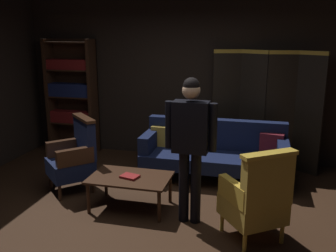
{
  "coord_description": "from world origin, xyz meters",
  "views": [
    {
      "loc": [
        1.18,
        -3.92,
        2.19
      ],
      "look_at": [
        0.0,
        0.8,
        0.95
      ],
      "focal_mm": 40.11,
      "sensor_mm": 36.0,
      "label": 1
    }
  ],
  "objects": [
    {
      "name": "back_wall",
      "position": [
        0.0,
        2.45,
        1.4
      ],
      "size": [
        7.2,
        0.1,
        2.8
      ],
      "primitive_type": "cube",
      "color": "black",
      "rests_on": "ground_plane"
    },
    {
      "name": "book_red_leather",
      "position": [
        -0.33,
        0.19,
        0.43
      ],
      "size": [
        0.25,
        0.21,
        0.03
      ],
      "primitive_type": "cube",
      "rotation": [
        0.0,
        0.0,
        -0.25
      ],
      "color": "maroon",
      "rests_on": "coffee_table"
    },
    {
      "name": "armchair_wing_left",
      "position": [
        -1.28,
        0.56,
        0.49
      ],
      "size": [
        0.82,
        0.82,
        1.04
      ],
      "color": "#382114",
      "rests_on": "ground_plane"
    },
    {
      "name": "folding_screen",
      "position": [
        1.27,
        2.15,
        0.99
      ],
      "size": [
        1.7,
        0.4,
        1.9
      ],
      "color": "black",
      "rests_on": "ground_plane"
    },
    {
      "name": "bookshelf",
      "position": [
        -2.15,
        2.19,
        1.06
      ],
      "size": [
        0.9,
        0.32,
        2.05
      ],
      "color": "#382114",
      "rests_on": "ground_plane"
    },
    {
      "name": "ground_plane",
      "position": [
        0.0,
        0.0,
        0.0
      ],
      "size": [
        10.0,
        10.0,
        0.0
      ],
      "primitive_type": "plane",
      "color": "#331E11"
    },
    {
      "name": "velvet_couch",
      "position": [
        0.55,
        1.45,
        0.45
      ],
      "size": [
        2.12,
        0.78,
        0.88
      ],
      "color": "#382114",
      "rests_on": "ground_plane"
    },
    {
      "name": "coffee_table",
      "position": [
        -0.34,
        0.21,
        0.37
      ],
      "size": [
        1.0,
        0.64,
        0.42
      ],
      "color": "#382114",
      "rests_on": "ground_plane"
    },
    {
      "name": "standing_figure",
      "position": [
        0.45,
        0.06,
        1.03
      ],
      "size": [
        0.59,
        0.24,
        1.7
      ],
      "color": "black",
      "rests_on": "ground_plane"
    },
    {
      "name": "armchair_gilt_accent",
      "position": [
        1.21,
        -0.18,
        0.49
      ],
      "size": [
        0.81,
        0.81,
        1.04
      ],
      "color": "gold",
      "rests_on": "ground_plane"
    }
  ]
}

